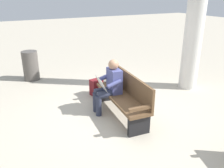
# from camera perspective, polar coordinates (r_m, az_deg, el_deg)

# --- Properties ---
(ground_plane) EXTENTS (40.00, 40.00, 0.00)m
(ground_plane) POSITION_cam_1_polar(r_m,az_deg,el_deg) (5.11, 2.21, -7.53)
(ground_plane) COLOR #B7AD99
(bench_near) EXTENTS (1.84, 0.65, 0.90)m
(bench_near) POSITION_cam_1_polar(r_m,az_deg,el_deg) (4.93, 3.04, -2.71)
(bench_near) COLOR brown
(bench_near) RESTS_ON ground
(person_seated) EXTENTS (0.60, 0.60, 1.18)m
(person_seated) POSITION_cam_1_polar(r_m,az_deg,el_deg) (5.00, -0.62, -0.19)
(person_seated) COLOR #474C84
(person_seated) RESTS_ON ground
(backpack) EXTENTS (0.30, 0.33, 0.42)m
(backpack) POSITION_cam_1_polar(r_m,az_deg,el_deg) (5.98, -3.79, -0.84)
(backpack) COLOR maroon
(backpack) RESTS_ON ground
(support_pillar) EXTENTS (0.47, 0.47, 4.16)m
(support_pillar) POSITION_cam_1_polar(r_m,az_deg,el_deg) (6.43, 19.96, 16.75)
(support_pillar) COLOR silver
(support_pillar) RESTS_ON ground
(trash_bin) EXTENTS (0.46, 0.46, 0.87)m
(trash_bin) POSITION_cam_1_polar(r_m,az_deg,el_deg) (7.39, -19.25, 4.26)
(trash_bin) COLOR #514C47
(trash_bin) RESTS_ON ground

